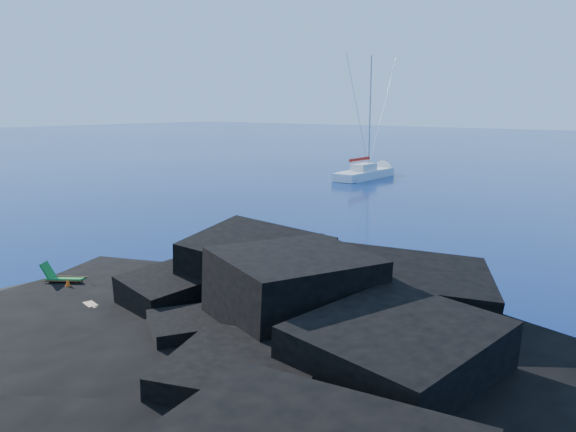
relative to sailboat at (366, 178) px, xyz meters
The scene contains 8 objects.
headland 47.83m from the sailboat, 62.73° to the right, with size 24.00×24.00×3.60m, color black, non-canonical shape.
beach 46.97m from the sailboat, 73.41° to the right, with size 8.50×6.00×0.70m, color black.
surf_foam 42.84m from the sailboat, 71.05° to the right, with size 10.00×8.00×0.06m, color white, non-canonical shape.
sailboat is the anchor object (origin of this frame).
deck_chair 44.94m from the sailboat, 75.60° to the right, with size 1.77×0.77×1.22m, color #19712B, non-canonical shape.
towel 46.80m from the sailboat, 71.81° to the right, with size 2.01×0.95×0.05m, color silver.
sunbather 46.80m from the sailboat, 71.81° to the right, with size 1.91×0.48×0.26m, color tan, non-canonical shape.
marker_cone 45.42m from the sailboat, 74.82° to the right, with size 0.40×0.40×0.62m, color #EA4F0C.
Camera 1 is at (24.78, -10.18, 8.20)m, focal length 35.00 mm.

